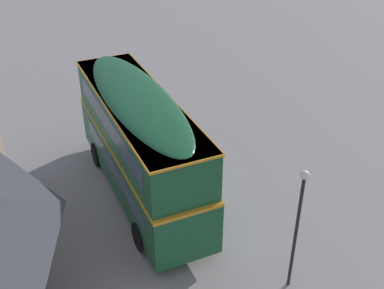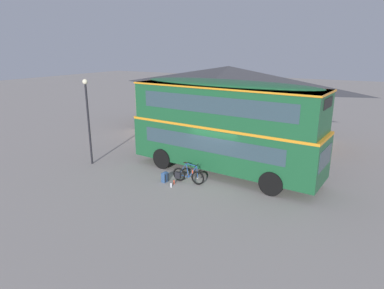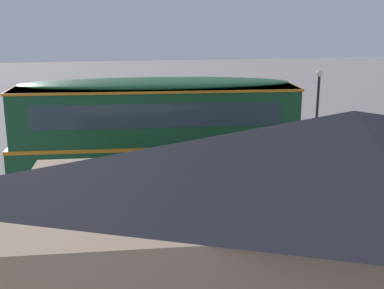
{
  "view_description": "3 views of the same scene",
  "coord_description": "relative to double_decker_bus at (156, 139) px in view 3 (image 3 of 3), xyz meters",
  "views": [
    {
      "loc": [
        -15.29,
        6.65,
        12.56
      ],
      "look_at": [
        -0.76,
        -1.39,
        2.32
      ],
      "focal_mm": 44.38,
      "sensor_mm": 36.0,
      "label": 1
    },
    {
      "loc": [
        6.63,
        -14.35,
        6.26
      ],
      "look_at": [
        -0.66,
        -1.5,
        1.98
      ],
      "focal_mm": 31.24,
      "sensor_mm": 36.0,
      "label": 2
    },
    {
      "loc": [
        1.79,
        17.48,
        6.9
      ],
      "look_at": [
        -1.52,
        -0.8,
        2.02
      ],
      "focal_mm": 46.35,
      "sensor_mm": 36.0,
      "label": 3
    }
  ],
  "objects": [
    {
      "name": "pub_building",
      "position": [
        -3.21,
        7.75,
        -0.08
      ],
      "size": [
        14.29,
        6.26,
        5.01
      ],
      "color": "tan",
      "rests_on": "ground"
    },
    {
      "name": "touring_bicycle",
      "position": [
        -0.97,
        -2.04,
        -2.27
      ],
      "size": [
        1.7,
        0.49,
        1.03
      ],
      "color": "black",
      "rests_on": "ground"
    },
    {
      "name": "ground_plane",
      "position": [
        -0.01,
        -0.59,
        -2.64
      ],
      "size": [
        120.0,
        120.0,
        0.0
      ],
      "primitive_type": "plane",
      "color": "gray"
    },
    {
      "name": "water_bottle_clear_plastic",
      "position": [
        -1.35,
        -2.87,
        -2.53
      ],
      "size": [
        0.08,
        0.08,
        0.24
      ],
      "color": "silver",
      "rests_on": "ground"
    },
    {
      "name": "backpack_on_ground",
      "position": [
        -1.96,
        -2.48,
        -2.37
      ],
      "size": [
        0.29,
        0.34,
        0.52
      ],
      "color": "#2D4C7A",
      "rests_on": "ground"
    },
    {
      "name": "water_bottle_red_squeeze",
      "position": [
        -1.44,
        -2.49,
        -2.54
      ],
      "size": [
        0.07,
        0.07,
        0.22
      ],
      "color": "#D84C33",
      "rests_on": "ground"
    },
    {
      "name": "double_decker_bus",
      "position": [
        0.0,
        0.0,
        0.0
      ],
      "size": [
        10.05,
        3.3,
        4.79
      ],
      "color": "black",
      "rests_on": "ground"
    },
    {
      "name": "street_lamp",
      "position": [
        -7.02,
        -2.28,
        0.25
      ],
      "size": [
        0.28,
        0.28,
        4.7
      ],
      "color": "black",
      "rests_on": "ground"
    }
  ]
}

